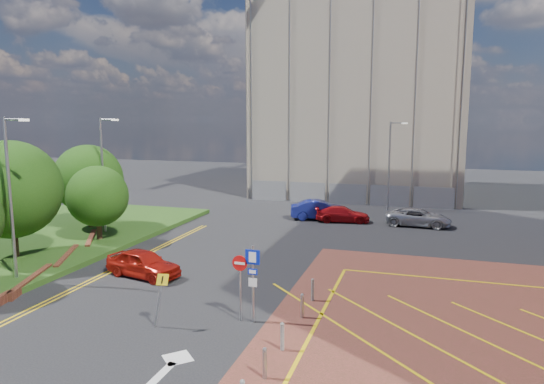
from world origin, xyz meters
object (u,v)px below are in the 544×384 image
at_px(lamp_left_far, 103,170).
at_px(lamp_back, 390,162).
at_px(tree_b, 11,189).
at_px(car_silver_back, 418,217).
at_px(lamp_left_near, 11,192).
at_px(warning_sign, 160,293).
at_px(car_red_back, 342,214).
at_px(tree_c, 98,196).
at_px(sign_cluster, 248,276).
at_px(car_blue_back, 320,210).
at_px(tree_d, 88,179).
at_px(car_red_left, 143,263).

xyz_separation_m(lamp_left_far, lamp_back, (18.50, 16.00, -0.30)).
distance_m(tree_b, car_silver_back, 28.11).
bearing_deg(lamp_left_near, warning_sign, -14.93).
distance_m(tree_b, lamp_left_far, 7.10).
bearing_deg(car_silver_back, car_red_back, 94.61).
bearing_deg(lamp_left_far, warning_sign, -47.26).
xyz_separation_m(tree_c, lamp_left_near, (1.08, -8.00, 1.47)).
relative_size(car_red_back, car_silver_back, 0.88).
xyz_separation_m(lamp_left_near, sign_cluster, (12.72, -1.02, -2.71)).
bearing_deg(car_blue_back, sign_cluster, 167.81).
bearing_deg(tree_d, car_red_back, 26.46).
bearing_deg(sign_cluster, tree_c, 146.84).
xyz_separation_m(lamp_back, warning_sign, (-6.89, -28.56, -2.93)).
relative_size(lamp_left_near, sign_cluster, 2.50).
relative_size(tree_d, car_red_left, 1.45).
height_order(lamp_left_near, car_red_back, lamp_left_near).
bearing_deg(warning_sign, car_red_left, 127.56).
xyz_separation_m(tree_b, car_red_left, (8.56, -0.20, -3.52)).
xyz_separation_m(sign_cluster, car_red_left, (-7.23, 3.82, -1.24)).
xyz_separation_m(lamp_left_far, car_blue_back, (13.33, 10.11, -3.87)).
bearing_deg(tree_b, car_red_back, 45.48).
height_order(lamp_left_near, sign_cluster, lamp_left_near).
bearing_deg(sign_cluster, lamp_left_far, 143.18).
xyz_separation_m(tree_c, car_red_back, (14.37, 11.65, -2.56)).
xyz_separation_m(lamp_left_near, lamp_back, (16.50, 26.00, -0.30)).
height_order(warning_sign, car_red_back, warning_sign).
bearing_deg(tree_c, car_silver_back, 30.38).
relative_size(lamp_left_far, warning_sign, 3.55).
bearing_deg(tree_d, car_silver_back, 20.87).
bearing_deg(car_silver_back, lamp_left_far, 117.59).
xyz_separation_m(tree_c, tree_d, (-3.00, 3.00, 0.68)).
relative_size(tree_d, lamp_back, 0.76).
xyz_separation_m(car_red_back, car_silver_back, (5.84, 0.21, 0.06)).
distance_m(lamp_left_near, lamp_left_far, 10.20).
relative_size(lamp_left_far, sign_cluster, 2.50).
bearing_deg(car_red_left, tree_d, 61.73).
xyz_separation_m(tree_d, car_blue_back, (15.41, 9.11, -3.08)).
xyz_separation_m(lamp_back, car_silver_back, (2.63, -6.15, -3.67)).
bearing_deg(tree_b, tree_d, 97.13).
relative_size(tree_b, car_silver_back, 1.37).
bearing_deg(tree_c, lamp_back, 45.68).
distance_m(lamp_left_far, car_red_back, 18.52).
distance_m(tree_b, tree_c, 5.49).
relative_size(tree_c, lamp_left_near, 0.61).
relative_size(lamp_left_near, car_blue_back, 1.66).
relative_size(tree_b, lamp_left_far, 0.84).
bearing_deg(tree_d, tree_c, -45.00).
height_order(tree_d, car_blue_back, tree_d).
relative_size(sign_cluster, car_red_left, 0.76).
bearing_deg(tree_b, car_red_left, -1.32).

